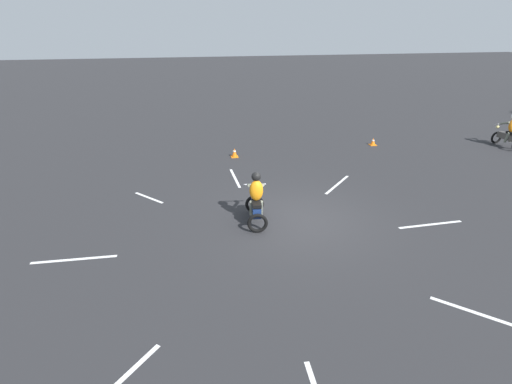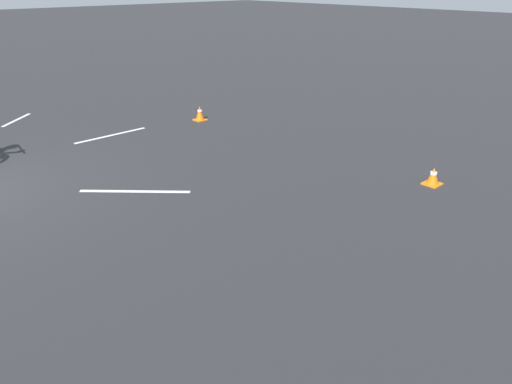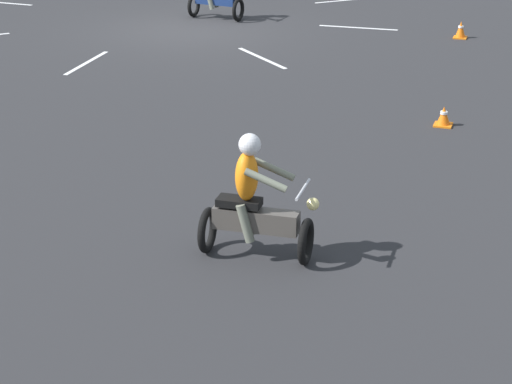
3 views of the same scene
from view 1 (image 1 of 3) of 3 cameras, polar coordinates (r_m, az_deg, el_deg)
The scene contains 12 objects.
ground_plane at distance 12.39m, azimuth 6.53°, elevation -4.05°, with size 120.00×120.00×0.00m, color #28282B.
motorcycle_rider_foreground at distance 11.87m, azimuth 0.01°, elevation -1.28°, with size 1.55×0.81×1.66m.
motorcycle_rider_background at distance 22.74m, azimuth 32.47°, elevation 7.16°, with size 1.52×0.70×1.66m.
traffic_cone_near_left at distance 20.58m, azimuth 16.38°, elevation 6.90°, with size 0.32×0.32×0.35m.
traffic_cone_mid_center at distance 17.99m, azimuth -3.09°, elevation 5.61°, with size 0.32×0.32×0.41m.
lane_stripe_ne at distance 9.93m, azimuth 28.25°, elevation -14.72°, with size 0.10×1.59×0.01m, color silver.
lane_stripe_n at distance 13.17m, azimuth 23.66°, elevation -4.27°, with size 0.10×2.10×0.01m, color silver.
lane_stripe_nw at distance 15.26m, azimuth 11.54°, elevation 1.06°, with size 0.10×2.12×0.01m, color silver.
lane_stripe_w at distance 15.60m, azimuth -3.02°, elevation 2.02°, with size 0.10×2.00×0.01m, color silver.
lane_stripe_sw at distance 14.34m, azimuth -15.06°, elevation -0.78°, with size 0.10×1.43×0.01m, color silver.
lane_stripe_s at distance 11.43m, azimuth -24.53°, elevation -8.75°, with size 0.10×2.12×0.01m, color silver.
lane_stripe_se at distance 7.99m, azimuth -17.54°, elevation -23.30°, with size 0.10×1.44×0.01m, color silver.
Camera 1 is at (10.45, -3.49, 5.68)m, focal length 28.00 mm.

